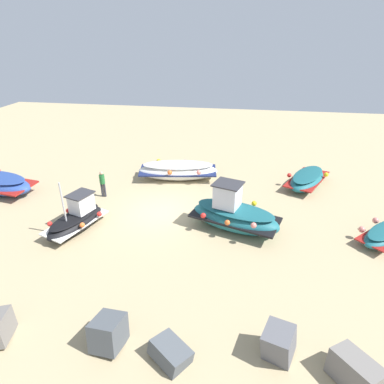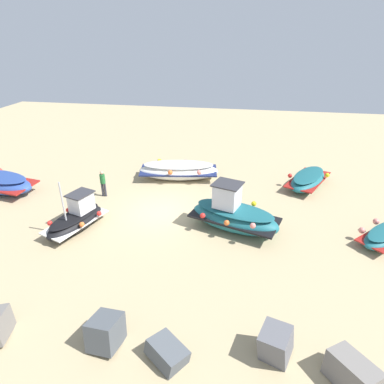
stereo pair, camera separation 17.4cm
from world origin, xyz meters
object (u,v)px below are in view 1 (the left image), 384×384
Objects in this scene: fishing_boat_5 at (307,179)px; fishing_boat_4 at (234,215)px; fishing_boat_2 at (178,170)px; fishing_boat_0 at (77,219)px; person_walking at (102,182)px.

fishing_boat_4 is at bearing -10.37° from fishing_boat_5.
fishing_boat_4 reaches higher than fishing_boat_2.
fishing_boat_0 is at bearing -32.66° from fishing_boat_5.
fishing_boat_5 is 2.68× the size of person_walking.
fishing_boat_4 is at bearing -113.04° from person_walking.
fishing_boat_0 is 8.04m from fishing_boat_4.
fishing_boat_4 reaches higher than person_walking.
person_walking is at bearing -47.21° from fishing_boat_5.
fishing_boat_2 is 1.26× the size of fishing_boat_5.
person_walking is (0.14, -3.74, 0.36)m from fishing_boat_0.
fishing_boat_4 is 2.99× the size of person_walking.
fishing_boat_2 is at bearing -9.90° from fishing_boat_0.
person_walking is at bearing 32.01° from fishing_boat_2.
fishing_boat_2 is at bearing -36.25° from fishing_boat_4.
fishing_boat_0 is 0.85× the size of fishing_boat_5.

